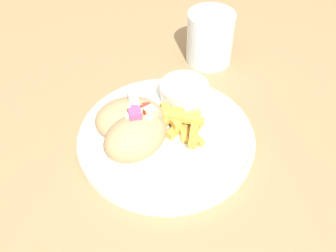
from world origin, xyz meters
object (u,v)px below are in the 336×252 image
object	(u,v)px
plate	(168,137)
fries_pile	(180,120)
water_glass	(211,40)
pita_sandwich_far	(132,118)
sauce_ramekin	(186,92)
pita_sandwich_near	(138,136)

from	to	relation	value
plate	fries_pile	distance (m)	0.03
plate	water_glass	size ratio (longest dim) A/B	2.77
pita_sandwich_far	sauce_ramekin	xyz separation A→B (m)	(0.09, 0.07, -0.01)
plate	pita_sandwich_far	size ratio (longest dim) A/B	2.36
plate	sauce_ramekin	distance (m)	0.09
pita_sandwich_near	water_glass	world-z (taller)	water_glass
plate	sauce_ramekin	bearing A→B (deg)	67.20
pita_sandwich_near	water_glass	size ratio (longest dim) A/B	1.26
pita_sandwich_near	fries_pile	size ratio (longest dim) A/B	1.06
pita_sandwich_near	sauce_ramekin	world-z (taller)	pita_sandwich_near
pita_sandwich_far	water_glass	world-z (taller)	water_glass
pita_sandwich_far	fries_pile	xyz separation A→B (m)	(0.08, 0.01, -0.02)
pita_sandwich_far	fries_pile	distance (m)	0.08
plate	sauce_ramekin	xyz separation A→B (m)	(0.03, 0.08, 0.02)
plate	water_glass	xyz separation A→B (m)	(0.09, 0.21, 0.04)
fries_pile	sauce_ramekin	xyz separation A→B (m)	(0.01, 0.06, 0.01)
fries_pile	pita_sandwich_far	bearing A→B (deg)	-172.66
pita_sandwich_near	fries_pile	bearing A→B (deg)	-1.83
plate	pita_sandwich_near	distance (m)	0.06
pita_sandwich_far	sauce_ramekin	distance (m)	0.11
plate	pita_sandwich_near	xyz separation A→B (m)	(-0.04, -0.03, 0.04)
fries_pile	plate	bearing A→B (deg)	-133.97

